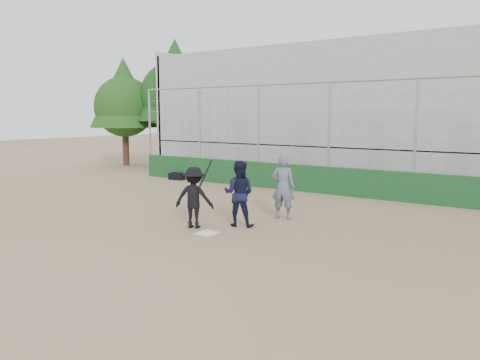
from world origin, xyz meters
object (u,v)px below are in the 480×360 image
Objects in this scene: catcher_crouched at (239,204)px; umpire at (283,190)px; equipment_bag at (177,176)px; batter_at_plate at (194,197)px.

umpire is at bearing 71.00° from catcher_crouched.
equipment_bag is at bearing -41.57° from umpire.
umpire reaches higher than catcher_crouched.
catcher_crouched is 0.72× the size of umpire.
umpire is (1.34, 2.19, 0.02)m from batter_at_plate.
equipment_bag is (-7.26, 5.60, -0.42)m from catcher_crouched.
batter_at_plate is 2.36× the size of equipment_bag.
catcher_crouched is (0.85, 0.76, -0.21)m from batter_at_plate.
batter_at_plate is 1.16m from catcher_crouched.
batter_at_plate is at bearing -44.79° from equipment_bag.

